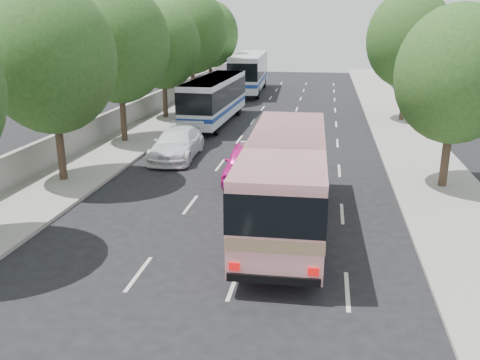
% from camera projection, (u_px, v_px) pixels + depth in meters
% --- Properties ---
extents(ground, '(120.00, 120.00, 0.00)m').
position_uv_depth(ground, '(215.00, 250.00, 16.68)').
color(ground, black).
rests_on(ground, ground).
extents(sidewalk_left, '(4.00, 90.00, 0.15)m').
position_uv_depth(sidewalk_left, '(159.00, 123.00, 36.81)').
color(sidewalk_left, '#9E998E').
rests_on(sidewalk_left, ground).
extents(sidewalk_right, '(4.00, 90.00, 0.12)m').
position_uv_depth(sidewalk_right, '(401.00, 131.00, 34.13)').
color(sidewalk_right, '#9E998E').
rests_on(sidewalk_right, ground).
extents(low_wall, '(0.30, 90.00, 1.50)m').
position_uv_depth(low_wall, '(135.00, 111.00, 36.84)').
color(low_wall, '#9E998E').
rests_on(low_wall, sidewalk_left).
extents(tree_left_b, '(5.70, 5.70, 8.88)m').
position_uv_depth(tree_left_b, '(51.00, 54.00, 21.84)').
color(tree_left_b, '#38281E').
rests_on(tree_left_b, ground).
extents(tree_left_c, '(6.00, 6.00, 9.35)m').
position_uv_depth(tree_left_c, '(119.00, 40.00, 29.30)').
color(tree_left_c, '#38281E').
rests_on(tree_left_c, ground).
extents(tree_left_d, '(5.52, 5.52, 8.60)m').
position_uv_depth(tree_left_d, '(163.00, 42.00, 36.96)').
color(tree_left_d, '#38281E').
rests_on(tree_left_d, ground).
extents(tree_left_e, '(6.30, 6.30, 9.82)m').
position_uv_depth(tree_left_e, '(192.00, 29.00, 44.22)').
color(tree_left_e, '#38281E').
rests_on(tree_left_e, ground).
extents(tree_left_f, '(5.88, 5.88, 9.16)m').
position_uv_depth(tree_left_f, '(210.00, 32.00, 51.91)').
color(tree_left_f, '#38281E').
rests_on(tree_left_f, ground).
extents(tree_right_near, '(5.10, 5.10, 7.95)m').
position_uv_depth(tree_right_near, '(459.00, 70.00, 21.20)').
color(tree_right_near, '#38281E').
rests_on(tree_right_near, ground).
extents(tree_right_far, '(6.00, 6.00, 9.35)m').
position_uv_depth(tree_right_far, '(411.00, 36.00, 35.91)').
color(tree_right_far, '#38281E').
rests_on(tree_right_far, ground).
extents(pink_bus, '(2.90, 10.47, 3.32)m').
position_uv_depth(pink_bus, '(286.00, 173.00, 17.88)').
color(pink_bus, pink).
rests_on(pink_bus, ground).
extents(pink_taxi, '(2.12, 4.84, 1.62)m').
position_uv_depth(pink_taxi, '(246.00, 162.00, 23.94)').
color(pink_taxi, '#DD1390').
rests_on(pink_taxi, ground).
extents(white_pickup, '(2.43, 5.57, 1.59)m').
position_uv_depth(white_pickup, '(177.00, 144.00, 27.56)').
color(white_pickup, white).
rests_on(white_pickup, ground).
extents(tour_coach_front, '(2.69, 11.08, 3.29)m').
position_uv_depth(tour_coach_front, '(215.00, 96.00, 36.44)').
color(tour_coach_front, white).
rests_on(tour_coach_front, ground).
extents(tour_coach_rear, '(3.44, 13.18, 3.91)m').
position_uv_depth(tour_coach_rear, '(249.00, 69.00, 51.96)').
color(tour_coach_rear, silver).
rests_on(tour_coach_rear, ground).
extents(taxi_roof_sign, '(0.56, 0.20, 0.18)m').
position_uv_depth(taxi_roof_sign, '(246.00, 143.00, 23.67)').
color(taxi_roof_sign, silver).
rests_on(taxi_roof_sign, pink_taxi).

